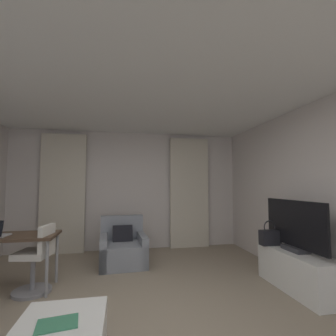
{
  "coord_description": "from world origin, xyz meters",
  "views": [
    {
      "loc": [
        -0.16,
        -2.49,
        1.42
      ],
      "look_at": [
        0.59,
        1.42,
        1.7
      ],
      "focal_mm": 25.76,
      "sensor_mm": 36.0,
      "label": 1
    }
  ],
  "objects_px": {
    "desk_chair": "(36,262)",
    "magazine_open": "(57,324)",
    "tv_console": "(298,271)",
    "handbag_primary": "(270,237)",
    "tv_flatscreen": "(294,227)",
    "armchair": "(123,249)"
  },
  "relations": [
    {
      "from": "desk_chair",
      "to": "magazine_open",
      "type": "relative_size",
      "value": 2.87
    },
    {
      "from": "tv_console",
      "to": "desk_chair",
      "type": "bearing_deg",
      "value": 170.19
    },
    {
      "from": "handbag_primary",
      "to": "tv_console",
      "type": "bearing_deg",
      "value": -70.6
    },
    {
      "from": "tv_console",
      "to": "handbag_primary",
      "type": "height_order",
      "value": "handbag_primary"
    },
    {
      "from": "desk_chair",
      "to": "handbag_primary",
      "type": "bearing_deg",
      "value": -3.46
    },
    {
      "from": "desk_chair",
      "to": "tv_flatscreen",
      "type": "height_order",
      "value": "tv_flatscreen"
    },
    {
      "from": "tv_console",
      "to": "tv_flatscreen",
      "type": "bearing_deg",
      "value": 90.0
    },
    {
      "from": "armchair",
      "to": "tv_console",
      "type": "height_order",
      "value": "armchair"
    },
    {
      "from": "tv_console",
      "to": "tv_flatscreen",
      "type": "height_order",
      "value": "tv_flatscreen"
    },
    {
      "from": "magazine_open",
      "to": "handbag_primary",
      "type": "relative_size",
      "value": 0.83
    },
    {
      "from": "magazine_open",
      "to": "tv_flatscreen",
      "type": "relative_size",
      "value": 0.27
    },
    {
      "from": "tv_console",
      "to": "magazine_open",
      "type": "bearing_deg",
      "value": -159.72
    },
    {
      "from": "magazine_open",
      "to": "tv_flatscreen",
      "type": "height_order",
      "value": "tv_flatscreen"
    },
    {
      "from": "armchair",
      "to": "desk_chair",
      "type": "distance_m",
      "value": 1.5
    },
    {
      "from": "armchair",
      "to": "desk_chair",
      "type": "height_order",
      "value": "desk_chair"
    },
    {
      "from": "tv_flatscreen",
      "to": "magazine_open",
      "type": "bearing_deg",
      "value": -159.08
    },
    {
      "from": "tv_console",
      "to": "tv_flatscreen",
      "type": "distance_m",
      "value": 0.59
    },
    {
      "from": "desk_chair",
      "to": "magazine_open",
      "type": "bearing_deg",
      "value": -67.86
    },
    {
      "from": "magazine_open",
      "to": "tv_flatscreen",
      "type": "xyz_separation_m",
      "value": [
        2.79,
        1.07,
        0.42
      ]
    },
    {
      "from": "desk_chair",
      "to": "tv_console",
      "type": "bearing_deg",
      "value": -9.81
    },
    {
      "from": "desk_chair",
      "to": "tv_flatscreen",
      "type": "bearing_deg",
      "value": -9.24
    },
    {
      "from": "tv_console",
      "to": "armchair",
      "type": "bearing_deg",
      "value": 146.03
    }
  ]
}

